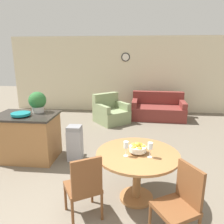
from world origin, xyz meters
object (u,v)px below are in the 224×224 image
(dining_table, at_px, (137,164))
(potted_plant, at_px, (37,101))
(dining_chair_near_left, at_px, (84,185))
(couch, at_px, (158,110))
(armchair, at_px, (111,113))
(teal_bowl, at_px, (21,114))
(trash_bin, at_px, (75,143))
(wine_glass_left, at_px, (126,145))
(wine_glass_right, at_px, (150,146))
(dining_chair_near_right, at_px, (181,201))
(kitchen_island, at_px, (28,137))
(fruit_bowl, at_px, (138,148))

(dining_table, bearing_deg, potted_plant, 146.91)
(dining_chair_near_left, distance_m, couch, 5.01)
(dining_table, relative_size, armchair, 0.95)
(teal_bowl, height_order, trash_bin, teal_bowl)
(trash_bin, bearing_deg, wine_glass_left, -49.15)
(armchair, bearing_deg, dining_table, -117.89)
(wine_glass_left, bearing_deg, couch, 78.48)
(trash_bin, bearing_deg, wine_glass_right, -41.69)
(teal_bowl, xyz_separation_m, couch, (2.97, 3.33, -0.69))
(potted_plant, bearing_deg, couch, 47.20)
(dining_chair_near_right, xyz_separation_m, armchair, (-1.27, 4.39, -0.20))
(dining_chair_near_right, distance_m, couch, 5.00)
(dining_chair_near_right, bearing_deg, potted_plant, 21.19)
(wine_glass_right, height_order, trash_bin, wine_glass_right)
(wine_glass_left, distance_m, couch, 4.56)
(kitchen_island, relative_size, trash_bin, 1.66)
(dining_chair_near_right, height_order, couch, dining_chair_near_right)
(fruit_bowl, bearing_deg, potted_plant, 146.93)
(dining_table, relative_size, fruit_bowl, 4.90)
(wine_glass_left, relative_size, wine_glass_right, 1.00)
(couch, bearing_deg, dining_table, -97.13)
(couch, xyz_separation_m, armchair, (-1.53, -0.60, 0.01))
(wine_glass_left, bearing_deg, dining_chair_near_left, -143.72)
(teal_bowl, bearing_deg, kitchen_island, 76.79)
(kitchen_island, xyz_separation_m, potted_plant, (0.17, 0.22, 0.69))
(wine_glass_right, bearing_deg, potted_plant, 146.77)
(potted_plant, relative_size, couch, 0.24)
(dining_table, xyz_separation_m, couch, (0.74, 4.32, -0.28))
(dining_table, relative_size, wine_glass_left, 5.56)
(dining_chair_near_right, relative_size, trash_bin, 1.27)
(wine_glass_left, height_order, couch, wine_glass_left)
(dining_chair_near_right, distance_m, armchair, 4.58)
(dining_chair_near_left, height_order, armchair, dining_chair_near_left)
(dining_table, xyz_separation_m, dining_chair_near_left, (-0.67, -0.48, -0.08))
(wine_glass_right, xyz_separation_m, teal_bowl, (-2.39, 1.09, 0.08))
(dining_chair_near_left, height_order, dining_chair_near_right, same)
(armchair, bearing_deg, trash_bin, -139.63)
(teal_bowl, xyz_separation_m, trash_bin, (1.00, 0.15, -0.62))
(dining_table, distance_m, wine_glass_left, 0.38)
(armchair, bearing_deg, kitchen_island, -158.27)
(dining_chair_near_right, relative_size, kitchen_island, 0.76)
(dining_chair_near_left, xyz_separation_m, trash_bin, (-0.56, 1.61, -0.14))
(couch, bearing_deg, kitchen_island, -129.92)
(armchair, bearing_deg, teal_bowl, -157.65)
(dining_chair_near_left, relative_size, couch, 0.52)
(fruit_bowl, bearing_deg, dining_chair_near_right, -54.45)
(kitchen_island, relative_size, armchair, 0.96)
(fruit_bowl, xyz_separation_m, wine_glass_right, (0.16, -0.11, 0.08))
(couch, height_order, armchair, armchair)
(dining_table, height_order, fruit_bowl, fruit_bowl)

